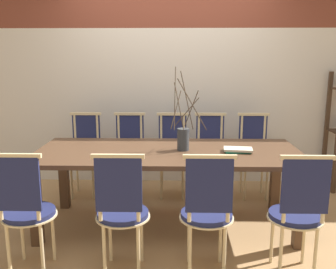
{
  "coord_description": "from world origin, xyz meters",
  "views": [
    {
      "loc": [
        0.08,
        -3.35,
        1.6
      ],
      "look_at": [
        0.0,
        0.0,
        0.89
      ],
      "focal_mm": 40.0,
      "sensor_mm": 36.0,
      "label": 1
    }
  ],
  "objects": [
    {
      "name": "chair_near_leftend",
      "position": [
        -1.02,
        -0.83,
        0.52
      ],
      "size": [
        0.4,
        0.4,
        0.95
      ],
      "color": "#1E234C",
      "rests_on": "ground_plane"
    },
    {
      "name": "chair_far_right",
      "position": [
        0.47,
        0.83,
        0.52
      ],
      "size": [
        0.4,
        0.4,
        0.95
      ],
      "rotation": [
        0.0,
        0.0,
        3.14
      ],
      "color": "#1E234C",
      "rests_on": "ground_plane"
    },
    {
      "name": "chair_near_left",
      "position": [
        -0.32,
        -0.83,
        0.52
      ],
      "size": [
        0.4,
        0.4,
        0.95
      ],
      "color": "#1E234C",
      "rests_on": "ground_plane"
    },
    {
      "name": "vase_centerpiece",
      "position": [
        0.14,
        0.01,
        0.87
      ],
      "size": [
        0.33,
        0.36,
        0.76
      ],
      "color": "#33383D",
      "rests_on": "dining_table"
    },
    {
      "name": "chair_near_center",
      "position": [
        0.3,
        -0.83,
        0.52
      ],
      "size": [
        0.4,
        0.4,
        0.95
      ],
      "color": "#1E234C",
      "rests_on": "ground_plane"
    },
    {
      "name": "wall_rear",
      "position": [
        0.0,
        1.35,
        1.6
      ],
      "size": [
        12.0,
        0.06,
        3.2
      ],
      "color": "beige",
      "rests_on": "ground_plane"
    },
    {
      "name": "chair_far_leftend",
      "position": [
        -0.98,
        0.83,
        0.52
      ],
      "size": [
        0.4,
        0.4,
        0.95
      ],
      "rotation": [
        0.0,
        0.0,
        3.14
      ],
      "color": "#1E234C",
      "rests_on": "ground_plane"
    },
    {
      "name": "chair_near_right",
      "position": [
        0.95,
        -0.83,
        0.52
      ],
      "size": [
        0.4,
        0.4,
        0.95
      ],
      "color": "#1E234C",
      "rests_on": "ground_plane"
    },
    {
      "name": "dining_table",
      "position": [
        0.0,
        0.0,
        0.65
      ],
      "size": [
        2.44,
        1.02,
        0.74
      ],
      "color": "#4C3321",
      "rests_on": "ground_plane"
    },
    {
      "name": "chair_far_left",
      "position": [
        -0.47,
        0.83,
        0.52
      ],
      "size": [
        0.4,
        0.4,
        0.95
      ],
      "rotation": [
        0.0,
        0.0,
        3.14
      ],
      "color": "#1E234C",
      "rests_on": "ground_plane"
    },
    {
      "name": "book_stack",
      "position": [
        0.64,
        -0.04,
        0.76
      ],
      "size": [
        0.27,
        0.18,
        0.04
      ],
      "color": "#1E6B4C",
      "rests_on": "dining_table"
    },
    {
      "name": "chair_far_rightend",
      "position": [
        0.97,
        0.83,
        0.52
      ],
      "size": [
        0.4,
        0.4,
        0.95
      ],
      "rotation": [
        0.0,
        0.0,
        3.14
      ],
      "color": "#1E234C",
      "rests_on": "ground_plane"
    },
    {
      "name": "ground_plane",
      "position": [
        0.0,
        0.0,
        0.0
      ],
      "size": [
        16.0,
        16.0,
        0.0
      ],
      "primitive_type": "plane",
      "color": "#A87F51"
    },
    {
      "name": "chair_far_center",
      "position": [
        0.03,
        0.83,
        0.52
      ],
      "size": [
        0.4,
        0.4,
        0.95
      ],
      "rotation": [
        0.0,
        0.0,
        3.14
      ],
      "color": "#1E234C",
      "rests_on": "ground_plane"
    }
  ]
}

